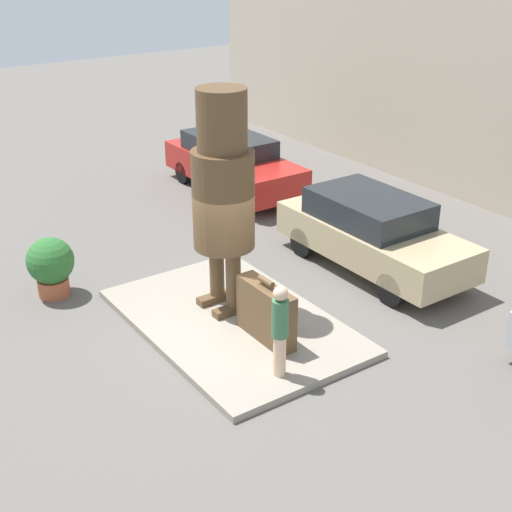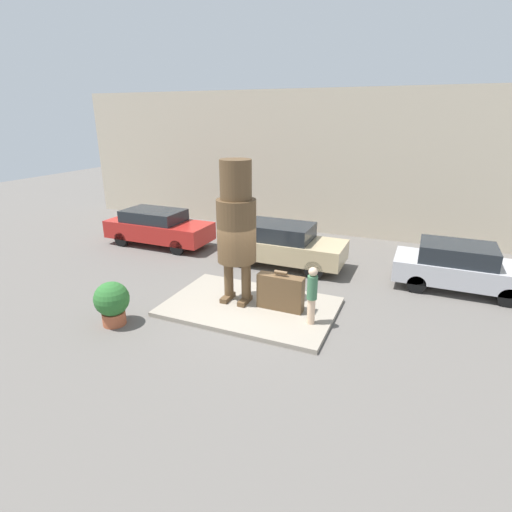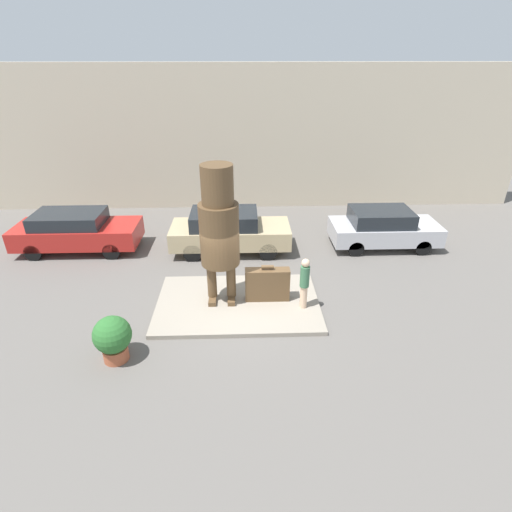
# 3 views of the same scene
# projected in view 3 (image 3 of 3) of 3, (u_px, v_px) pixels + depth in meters

# --- Properties ---
(ground_plane) EXTENTS (60.00, 60.00, 0.00)m
(ground_plane) POSITION_uv_depth(u_px,v_px,m) (238.00, 305.00, 12.63)
(ground_plane) COLOR #605B56
(pedestal) EXTENTS (5.08, 3.28, 0.14)m
(pedestal) POSITION_uv_depth(u_px,v_px,m) (238.00, 303.00, 12.60)
(pedestal) COLOR gray
(pedestal) RESTS_ON ground_plane
(building_backdrop) EXTENTS (28.00, 0.60, 6.76)m
(building_backdrop) POSITION_uv_depth(u_px,v_px,m) (238.00, 139.00, 19.37)
(building_backdrop) COLOR beige
(building_backdrop) RESTS_ON ground_plane
(statue_figure) EXTENTS (1.17, 1.17, 4.31)m
(statue_figure) POSITION_uv_depth(u_px,v_px,m) (219.00, 226.00, 11.54)
(statue_figure) COLOR brown
(statue_figure) RESTS_ON pedestal
(giant_suitcase) EXTENTS (1.38, 0.37, 1.22)m
(giant_suitcase) POSITION_uv_depth(u_px,v_px,m) (267.00, 284.00, 12.46)
(giant_suitcase) COLOR brown
(giant_suitcase) RESTS_ON pedestal
(tourist) EXTENTS (0.28, 0.28, 1.66)m
(tourist) POSITION_uv_depth(u_px,v_px,m) (304.00, 281.00, 11.89)
(tourist) COLOR beige
(tourist) RESTS_ON pedestal
(parked_car_red) EXTENTS (4.78, 1.86, 1.60)m
(parked_car_red) POSITION_uv_depth(u_px,v_px,m) (76.00, 231.00, 15.76)
(parked_car_red) COLOR #B2231E
(parked_car_red) RESTS_ON ground_plane
(parked_car_tan) EXTENTS (4.66, 1.88, 1.67)m
(parked_car_tan) POSITION_uv_depth(u_px,v_px,m) (229.00, 230.00, 15.69)
(parked_car_tan) COLOR tan
(parked_car_tan) RESTS_ON ground_plane
(parked_car_silver) EXTENTS (4.27, 1.84, 1.59)m
(parked_car_silver) POSITION_uv_depth(u_px,v_px,m) (383.00, 228.00, 16.09)
(parked_car_silver) COLOR #B7B7BC
(parked_car_silver) RESTS_ON ground_plane
(planter_pot) EXTENTS (0.97, 0.97, 1.27)m
(planter_pot) POSITION_uv_depth(u_px,v_px,m) (113.00, 337.00, 10.10)
(planter_pot) COLOR #AD5638
(planter_pot) RESTS_ON ground_plane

